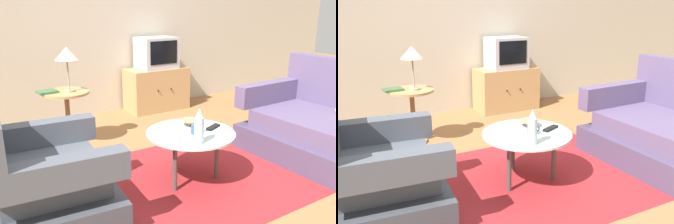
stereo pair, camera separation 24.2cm
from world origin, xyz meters
The scene contains 15 objects.
ground_plane centered at (0.00, 0.00, 0.00)m, with size 16.00×16.00×0.00m, color olive.
back_wall centered at (0.00, 2.46, 1.35)m, with size 9.00×0.12×2.70m, color #BCB29E.
area_rug centered at (-0.15, 0.13, 0.00)m, with size 2.13×1.61×0.00m, color maroon.
armchair centered at (-1.33, 0.16, 0.29)m, with size 0.88×0.95×0.85m.
couch centered at (1.25, -0.22, 0.30)m, with size 1.01×1.57×0.92m.
coffee_table centered at (-0.15, 0.14, 0.39)m, with size 0.74×0.74×0.43m.
side_table centered at (-0.77, 1.43, 0.42)m, with size 0.47×0.47×0.59m.
tv_stand centered at (0.70, 2.14, 0.29)m, with size 0.85×0.45×0.59m.
television centered at (0.70, 2.14, 0.80)m, with size 0.51×0.41×0.42m.
table_lamp centered at (-0.75, 1.40, 0.96)m, with size 0.23×0.23×0.45m.
vase centered at (-0.24, -0.10, 0.56)m, with size 0.07×0.07×0.28m.
mug centered at (-0.13, 0.08, 0.47)m, with size 0.12×0.07×0.08m.
bowl centered at (-0.05, 0.27, 0.46)m, with size 0.18×0.18×0.05m.
tv_remote_dark centered at (0.07, 0.11, 0.44)m, with size 0.17×0.11×0.02m.
book centered at (-0.95, 1.47, 0.60)m, with size 0.20×0.17×0.02m.
Camera 1 is at (-1.77, -2.10, 1.44)m, focal length 38.20 mm.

